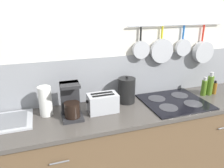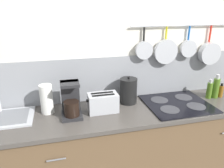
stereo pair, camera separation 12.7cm
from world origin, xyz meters
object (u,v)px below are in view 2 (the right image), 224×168
object	(u,v)px
toaster	(103,103)
bottle_olive_oil	(209,90)
bottle_cooking_wine	(216,88)
kettle	(128,91)
paper_towel_roll	(47,99)
bottle_sesame_oil	(221,91)
coffee_maker	(71,102)

from	to	relation	value
toaster	bottle_olive_oil	world-z (taller)	bottle_olive_oil
toaster	bottle_cooking_wine	world-z (taller)	bottle_cooking_wine
kettle	bottle_olive_oil	world-z (taller)	kettle
paper_towel_roll	bottle_cooking_wine	size ratio (longest dim) A/B	1.05
toaster	bottle_cooking_wine	xyz separation A→B (m)	(1.16, 0.02, 0.03)
toaster	bottle_cooking_wine	bearing A→B (deg)	0.92
paper_towel_roll	toaster	distance (m)	0.48
paper_towel_roll	bottle_sesame_oil	size ratio (longest dim) A/B	1.76
toaster	kettle	bearing A→B (deg)	23.83
bottle_sesame_oil	paper_towel_roll	bearing A→B (deg)	177.50
paper_towel_roll	bottle_sesame_oil	bearing A→B (deg)	-2.50
paper_towel_roll	bottle_cooking_wine	bearing A→B (deg)	-2.56
toaster	bottle_cooking_wine	size ratio (longest dim) A/B	1.12
kettle	bottle_olive_oil	size ratio (longest dim) A/B	1.34
bottle_cooking_wine	bottle_sesame_oil	size ratio (longest dim) A/B	1.68
coffee_maker	bottle_sesame_oil	size ratio (longest dim) A/B	2.05
paper_towel_roll	coffee_maker	bearing A→B (deg)	-26.42
kettle	paper_towel_roll	bearing A→B (deg)	-177.81
kettle	bottle_cooking_wine	bearing A→B (deg)	-6.52
paper_towel_roll	toaster	size ratio (longest dim) A/B	0.93
bottle_olive_oil	coffee_maker	bearing A→B (deg)	-178.76
bottle_olive_oil	bottle_sesame_oil	world-z (taller)	bottle_olive_oil
coffee_maker	kettle	world-z (taller)	coffee_maker
coffee_maker	bottle_olive_oil	size ratio (longest dim) A/B	1.51
bottle_cooking_wine	paper_towel_roll	bearing A→B (deg)	177.44
bottle_cooking_wine	bottle_olive_oil	bearing A→B (deg)	176.94
coffee_maker	bottle_olive_oil	world-z (taller)	coffee_maker
bottle_olive_oil	bottle_sesame_oil	size ratio (longest dim) A/B	1.36
paper_towel_roll	toaster	bearing A→B (deg)	-10.97
bottle_olive_oil	bottle_cooking_wine	xyz separation A→B (m)	(0.07, -0.00, 0.02)
paper_towel_roll	coffee_maker	distance (m)	0.22
toaster	bottle_sesame_oil	distance (m)	1.22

